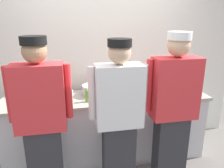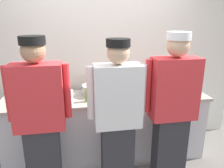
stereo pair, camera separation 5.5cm
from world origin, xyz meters
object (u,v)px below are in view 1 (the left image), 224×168
object	(u,v)px
ramekin_orange_sauce	(173,94)
ramekin_green_sauce	(161,93)
chef_far_right	(173,108)
squeeze_bottle_secondary	(141,85)
chefs_knife	(145,96)
chef_center	(119,116)
squeeze_bottle_primary	(87,95)
ramekin_red_sauce	(172,91)
chef_near_left	(42,119)
plate_stack_front	(128,89)
sheet_tray	(38,99)
mixing_bowl_steel	(93,90)
deli_cup	(70,94)
ramekin_yellow_sauce	(158,87)

from	to	relation	value
ramekin_orange_sauce	ramekin_green_sauce	size ratio (longest dim) A/B	0.95
chef_far_right	squeeze_bottle_secondary	world-z (taller)	chef_far_right
chefs_knife	chef_center	bearing A→B (deg)	-131.33
squeeze_bottle_primary	chefs_knife	bearing A→B (deg)	3.06
ramekin_red_sauce	ramekin_orange_sauce	size ratio (longest dim) A/B	1.08
chef_near_left	squeeze_bottle_primary	xyz separation A→B (m)	(0.49, 0.45, 0.06)
chef_near_left	chef_far_right	world-z (taller)	chef_far_right
chef_near_left	squeeze_bottle_primary	size ratio (longest dim) A/B	9.56
chef_center	squeeze_bottle_primary	bearing A→B (deg)	119.71
plate_stack_front	ramekin_orange_sauce	bearing A→B (deg)	-26.02
sheet_tray	squeeze_bottle_secondary	size ratio (longest dim) A/B	2.12
plate_stack_front	mixing_bowl_steel	xyz separation A→B (m)	(-0.48, -0.02, 0.03)
sheet_tray	deli_cup	size ratio (longest dim) A/B	4.35
chef_center	chef_far_right	world-z (taller)	chef_far_right
chef_far_right	mixing_bowl_steel	size ratio (longest dim) A/B	5.82
ramekin_orange_sauce	ramekin_red_sauce	bearing A→B (deg)	67.21
squeeze_bottle_primary	chefs_knife	xyz separation A→B (m)	(0.76, 0.04, -0.08)
mixing_bowl_steel	squeeze_bottle_secondary	world-z (taller)	squeeze_bottle_secondary
chef_center	squeeze_bottle_primary	distance (m)	0.58
chef_far_right	ramekin_orange_sauce	bearing A→B (deg)	64.48
plate_stack_front	mixing_bowl_steel	world-z (taller)	mixing_bowl_steel
chef_near_left	chef_center	world-z (taller)	chef_near_left
chef_center	sheet_tray	size ratio (longest dim) A/B	4.24
deli_cup	ramekin_yellow_sauce	bearing A→B (deg)	4.88
chef_far_right	squeeze_bottle_primary	world-z (taller)	chef_far_right
ramekin_yellow_sauce	deli_cup	distance (m)	1.27
plate_stack_front	ramekin_yellow_sauce	world-z (taller)	plate_stack_front
mixing_bowl_steel	deli_cup	xyz separation A→B (m)	(-0.31, -0.03, -0.02)
squeeze_bottle_secondary	ramekin_yellow_sauce	xyz separation A→B (m)	(0.29, 0.05, -0.07)
chef_near_left	deli_cup	distance (m)	0.72
chef_near_left	ramekin_orange_sauce	distance (m)	1.67
plate_stack_front	chefs_knife	distance (m)	0.28
chef_far_right	mixing_bowl_steel	world-z (taller)	chef_far_right
chef_far_right	sheet_tray	bearing A→B (deg)	156.23
sheet_tray	ramekin_yellow_sauce	distance (m)	1.67
chef_center	squeeze_bottle_secondary	distance (m)	0.91
ramekin_yellow_sauce	chefs_knife	size ratio (longest dim) A/B	0.36
chef_center	squeeze_bottle_secondary	size ratio (longest dim) A/B	8.98
ramekin_green_sauce	plate_stack_front	bearing A→B (deg)	157.68
mixing_bowl_steel	chef_center	bearing A→B (deg)	-75.91
ramekin_yellow_sauce	chefs_knife	xyz separation A→B (m)	(-0.30, -0.27, -0.01)
plate_stack_front	chefs_knife	world-z (taller)	plate_stack_front
squeeze_bottle_secondary	chef_near_left	bearing A→B (deg)	-150.26
chef_center	plate_stack_front	world-z (taller)	chef_center
squeeze_bottle_primary	squeeze_bottle_secondary	bearing A→B (deg)	19.08
squeeze_bottle_primary	ramekin_orange_sauce	world-z (taller)	squeeze_bottle_primary
mixing_bowl_steel	chefs_knife	xyz separation A→B (m)	(0.66, -0.19, -0.06)
chef_far_right	ramekin_yellow_sauce	distance (m)	0.81
ramekin_yellow_sauce	chefs_knife	distance (m)	0.40
mixing_bowl_steel	ramekin_yellow_sauce	world-z (taller)	mixing_bowl_steel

